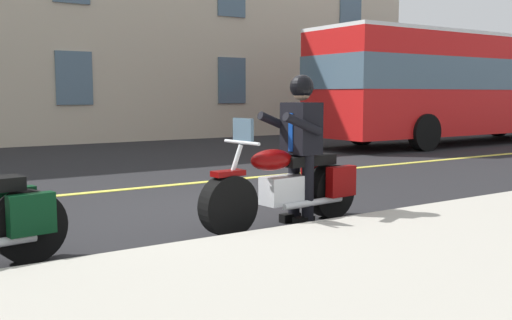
% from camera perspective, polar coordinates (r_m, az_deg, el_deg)
% --- Properties ---
extents(ground_plane, '(80.00, 80.00, 0.00)m').
position_cam_1_polar(ground_plane, '(7.85, -6.08, -4.74)').
color(ground_plane, black).
extents(sidewalk_curb, '(60.00, 5.00, 0.15)m').
position_cam_1_polar(sidewalk_curb, '(4.48, 22.22, -12.83)').
color(sidewalk_curb, '#B2ADA0').
rests_on(sidewalk_curb, ground_plane).
extents(lane_center_stripe, '(60.00, 0.16, 0.01)m').
position_cam_1_polar(lane_center_stripe, '(9.65, -11.55, -2.72)').
color(lane_center_stripe, '#E5DB4C').
rests_on(lane_center_stripe, ground_plane).
extents(motorcycle_main, '(2.22, 0.71, 1.26)m').
position_cam_1_polar(motorcycle_main, '(6.78, 3.13, -2.61)').
color(motorcycle_main, black).
rests_on(motorcycle_main, ground_plane).
extents(rider_main, '(0.65, 0.59, 1.74)m').
position_cam_1_polar(rider_main, '(6.84, 4.33, 2.39)').
color(rider_main, black).
rests_on(rider_main, ground_plane).
extents(bus_near, '(11.05, 2.70, 3.30)m').
position_cam_1_polar(bus_near, '(19.53, 19.69, 7.09)').
color(bus_near, red).
rests_on(bus_near, ground_plane).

